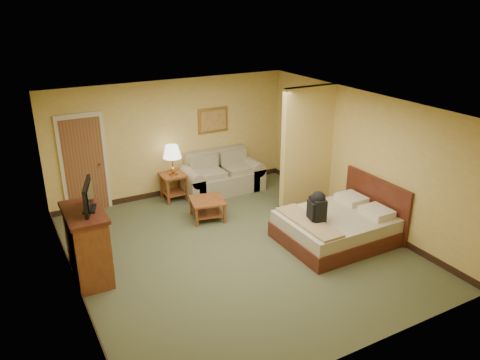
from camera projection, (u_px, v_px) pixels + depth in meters
floor at (237, 250)px, 8.39m from camera, size 6.00×6.00×0.00m
ceiling at (236, 107)px, 7.44m from camera, size 6.00×6.00×0.00m
back_wall at (173, 138)px, 10.36m from camera, size 5.50×0.02×2.60m
left_wall at (67, 217)px, 6.69m from camera, size 0.02×6.00×2.60m
right_wall at (360, 158)px, 9.14m from camera, size 0.02×6.00×2.60m
partition at (307, 149)px, 9.63m from camera, size 1.20×0.15×2.60m
door at (84, 164)px, 9.56m from camera, size 0.94×0.16×2.10m
baseboard at (176, 190)px, 10.81m from camera, size 5.50×0.02×0.12m
loveseat at (222, 179)px, 10.82m from camera, size 1.86×0.86×0.94m
side_table at (174, 183)px, 10.34m from camera, size 0.54×0.54×0.60m
table_lamp at (172, 152)px, 10.08m from camera, size 0.40×0.40×0.66m
coffee_table at (208, 205)px, 9.45m from camera, size 0.78×0.78×0.42m
wall_picture at (213, 120)px, 10.67m from camera, size 0.74×0.04×0.58m
dresser at (88, 245)px, 7.36m from camera, size 0.58×1.11×1.18m
tv at (88, 197)px, 7.12m from camera, size 0.27×0.72×0.45m
bed at (338, 226)px, 8.62m from camera, size 1.96×1.65×1.07m
backpack at (318, 206)px, 8.19m from camera, size 0.28×0.36×0.56m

